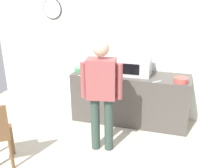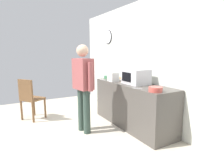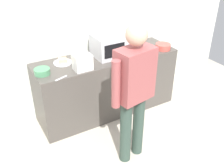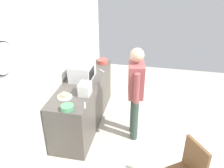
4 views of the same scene
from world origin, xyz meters
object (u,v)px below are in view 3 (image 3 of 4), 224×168
Objects in this scene: spoon_utensil at (145,56)px; person_standing at (134,87)px; cereal_bowl at (42,71)px; toaster at (82,62)px; salad_bowl at (163,47)px; sandwich_plate at (63,62)px; fork_utensil at (61,78)px; microwave at (111,45)px.

spoon_utensil is 1.01m from person_standing.
toaster is (0.48, -0.13, 0.06)m from cereal_bowl.
salad_bowl is at bearing 11.35° from spoon_utensil.
spoon_utensil is (1.40, -0.18, -0.03)m from cereal_bowl.
salad_bowl is 1.15× the size of cereal_bowl.
sandwich_plate is 1.10× the size of toaster.
toaster is 0.35m from fork_utensil.
cereal_bowl is (-0.32, -0.17, 0.01)m from sandwich_plate.
microwave is 0.70m from sandwich_plate.
microwave is 2.26× the size of salad_bowl.
fork_utensil is (-0.85, -0.30, -0.15)m from microwave.
person_standing is at bearing -51.56° from fork_utensil.
microwave is at bearing 73.55° from person_standing.
spoon_utensil is at bearing -34.09° from microwave.
person_standing is at bearing -52.11° from cereal_bowl.
toaster is at bearing 106.71° from person_standing.
person_standing reaches higher than spoon_utensil.
fork_utensil is (0.16, -0.22, -0.03)m from cereal_bowl.
sandwich_plate is at bearing 169.20° from salad_bowl.
toaster reaches higher than sandwich_plate.
microwave reaches higher than spoon_utensil.
spoon_utensil is (0.39, -0.27, -0.15)m from microwave.
microwave is at bearing 165.95° from salad_bowl.
cereal_bowl is (-1.01, -0.08, -0.11)m from microwave.
fork_utensil is 0.10× the size of person_standing.
person_standing reaches higher than salad_bowl.
microwave reaches higher than fork_utensil.
cereal_bowl is at bearing 165.10° from toaster.
toaster is at bearing 15.99° from fork_utensil.
cereal_bowl reaches higher than spoon_utensil.
microwave reaches higher than salad_bowl.
salad_bowl reaches higher than cereal_bowl.
sandwich_plate is at bearing 117.51° from toaster.
salad_bowl reaches higher than fork_utensil.
fork_utensil is at bearing -178.39° from spoon_utensil.
microwave is 0.30× the size of person_standing.
spoon_utensil is (1.08, -0.35, -0.02)m from sandwich_plate.
cereal_bowl is at bearing 126.06° from fork_utensil.
fork_utensil is (-0.32, -0.09, -0.10)m from toaster.
microwave is at bearing 145.91° from spoon_utensil.
person_standing is (-1.06, -0.81, 0.04)m from salad_bowl.
toaster is at bearing -14.90° from cereal_bowl.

